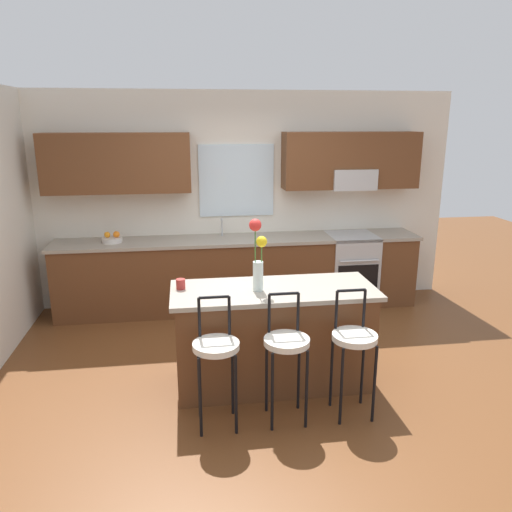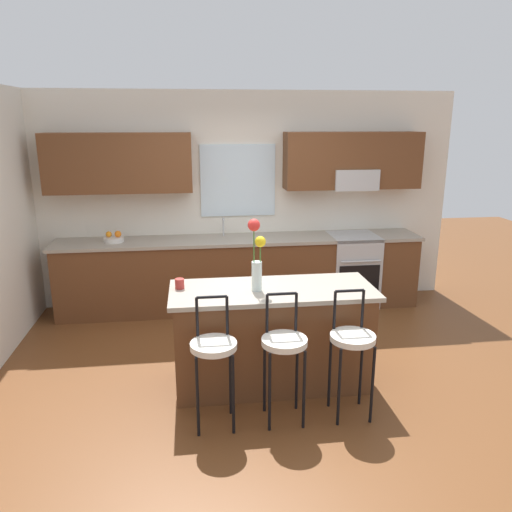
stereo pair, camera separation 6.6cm
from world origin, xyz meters
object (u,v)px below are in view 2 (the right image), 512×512
object	(u,v)px
kitchen_island	(272,336)
bar_stool_middle	(284,347)
mug_ceramic	(180,284)
oven_range	(352,269)
bar_stool_near	(214,351)
flower_vase	(257,255)
fruit_bowl_oranges	(114,238)
bar_stool_far	(352,343)

from	to	relation	value
kitchen_island	bar_stool_middle	size ratio (longest dim) A/B	1.73
bar_stool_middle	mug_ceramic	size ratio (longest dim) A/B	11.58
oven_range	bar_stool_near	xyz separation A→B (m)	(-1.92, -2.49, 0.18)
kitchen_island	bar_stool_near	distance (m)	0.82
mug_ceramic	flower_vase	bearing A→B (deg)	-11.81
fruit_bowl_oranges	kitchen_island	bearing A→B (deg)	-50.00
bar_stool_far	fruit_bowl_oranges	size ratio (longest dim) A/B	4.34
kitchen_island	mug_ceramic	world-z (taller)	mug_ceramic
oven_range	bar_stool_far	size ratio (longest dim) A/B	0.88
kitchen_island	bar_stool_near	xyz separation A→B (m)	(-0.55, -0.58, 0.17)
bar_stool_middle	fruit_bowl_oranges	distance (m)	3.01
bar_stool_far	kitchen_island	bearing A→B (deg)	133.63
bar_stool_near	bar_stool_far	bearing A→B (deg)	0.00
flower_vase	fruit_bowl_oranges	distance (m)	2.49
bar_stool_middle	bar_stool_far	bearing A→B (deg)	0.00
bar_stool_middle	bar_stool_far	xyz separation A→B (m)	(0.55, 0.00, 0.00)
kitchen_island	fruit_bowl_oranges	xyz separation A→B (m)	(-1.63, 1.94, 0.50)
bar_stool_middle	bar_stool_near	bearing A→B (deg)	180.00
bar_stool_far	bar_stool_near	bearing A→B (deg)	180.00
bar_stool_near	kitchen_island	bearing A→B (deg)	46.37
kitchen_island	mug_ceramic	size ratio (longest dim) A/B	19.98
kitchen_island	bar_stool_far	distance (m)	0.82
bar_stool_near	flower_vase	size ratio (longest dim) A/B	1.65
bar_stool_near	flower_vase	distance (m)	0.90
bar_stool_near	mug_ceramic	size ratio (longest dim) A/B	11.58
flower_vase	kitchen_island	bearing A→B (deg)	15.10
bar_stool_far	mug_ceramic	world-z (taller)	bar_stool_far
bar_stool_middle	flower_vase	bearing A→B (deg)	105.18
flower_vase	fruit_bowl_oranges	world-z (taller)	flower_vase
oven_range	flower_vase	xyz separation A→B (m)	(-1.51, -1.95, 0.78)
bar_stool_far	mug_ceramic	xyz separation A→B (m)	(-1.36, 0.68, 0.33)
bar_stool_near	bar_stool_middle	size ratio (longest dim) A/B	1.00
bar_stool_middle	bar_stool_far	distance (m)	0.55
bar_stool_middle	fruit_bowl_oranges	bearing A→B (deg)	122.89
fruit_bowl_oranges	bar_stool_middle	bearing A→B (deg)	-57.11
bar_stool_near	fruit_bowl_oranges	world-z (taller)	fruit_bowl_oranges
bar_stool_far	fruit_bowl_oranges	xyz separation A→B (m)	(-2.18, 2.52, 0.33)
oven_range	bar_stool_near	world-z (taller)	bar_stool_near
kitchen_island	mug_ceramic	distance (m)	0.96
fruit_bowl_oranges	mug_ceramic	bearing A→B (deg)	-65.98
kitchen_island	bar_stool_middle	xyz separation A→B (m)	(-0.00, -0.58, 0.17)
kitchen_island	bar_stool_near	bearing A→B (deg)	-133.63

